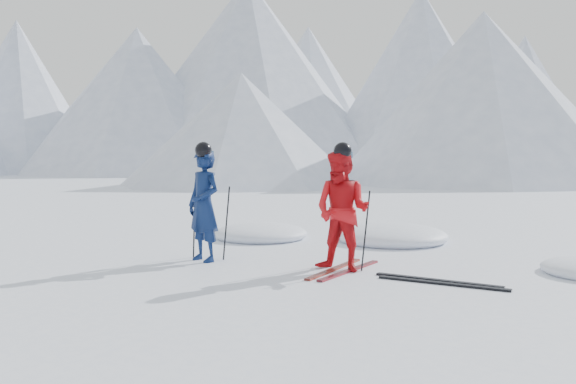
% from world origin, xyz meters
% --- Properties ---
extents(ground, '(160.00, 160.00, 0.00)m').
position_xyz_m(ground, '(0.00, 0.00, 0.00)').
color(ground, white).
rests_on(ground, ground).
extents(skier_blue, '(0.73, 0.58, 1.75)m').
position_xyz_m(skier_blue, '(-3.32, 0.12, 0.87)').
color(skier_blue, '#0B1C47').
rests_on(skier_blue, ground).
extents(skier_red, '(0.88, 0.70, 1.73)m').
position_xyz_m(skier_red, '(-1.13, 0.43, 0.87)').
color(skier_red, red).
rests_on(skier_red, ground).
extents(pole_blue_left, '(0.12, 0.08, 1.16)m').
position_xyz_m(pole_blue_left, '(-3.62, 0.27, 0.58)').
color(pole_blue_left, black).
rests_on(pole_blue_left, ground).
extents(pole_blue_right, '(0.12, 0.07, 1.16)m').
position_xyz_m(pole_blue_right, '(-3.07, 0.37, 0.58)').
color(pole_blue_right, black).
rests_on(pole_blue_right, ground).
extents(pole_red_left, '(0.12, 0.09, 1.15)m').
position_xyz_m(pole_red_left, '(-1.43, 0.68, 0.58)').
color(pole_red_left, black).
rests_on(pole_red_left, ground).
extents(pole_red_right, '(0.12, 0.08, 1.15)m').
position_xyz_m(pole_red_right, '(-0.83, 0.58, 0.58)').
color(pole_red_right, black).
rests_on(pole_red_right, ground).
extents(ski_worn_left, '(0.13, 1.70, 0.03)m').
position_xyz_m(ski_worn_left, '(-1.25, 0.43, 0.01)').
color(ski_worn_left, black).
rests_on(ski_worn_left, ground).
extents(ski_worn_right, '(0.25, 1.70, 0.03)m').
position_xyz_m(ski_worn_right, '(-1.01, 0.43, 0.01)').
color(ski_worn_right, black).
rests_on(ski_worn_right, ground).
extents(ski_loose_a, '(1.70, 0.17, 0.03)m').
position_xyz_m(ski_loose_a, '(0.27, 0.36, 0.01)').
color(ski_loose_a, black).
rests_on(ski_loose_a, ground).
extents(ski_loose_b, '(1.70, 0.11, 0.03)m').
position_xyz_m(ski_loose_b, '(0.37, 0.21, 0.01)').
color(ski_loose_b, black).
rests_on(ski_loose_b, ground).
extents(snow_lumps, '(7.51, 3.35, 0.46)m').
position_xyz_m(snow_lumps, '(-1.66, 2.94, 0.00)').
color(snow_lumps, white).
rests_on(snow_lumps, ground).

